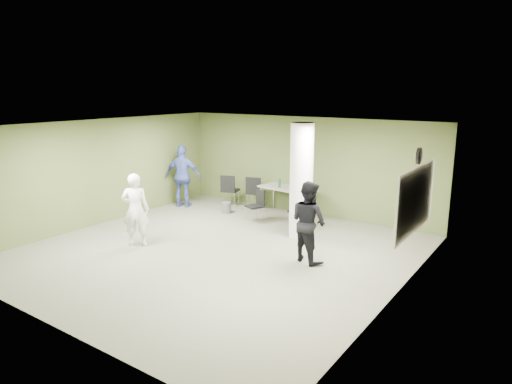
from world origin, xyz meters
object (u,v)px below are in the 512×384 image
Objects in this scene: man_black at (309,222)px; woman_white at (135,210)px; man_blue at (183,176)px; chair_back_left at (229,188)px; folding_table at (287,189)px.

woman_white is at bearing 39.31° from man_black.
chair_back_left is at bearing -164.38° from man_blue.
woman_white is at bearing 93.63° from man_blue.
woman_white is 4.00m from man_black.
chair_back_left is 1.46m from man_blue.
man_blue is at bearing -100.76° from woman_white.
woman_white is (0.46, -4.09, 0.28)m from chair_back_left.
woman_white is (-1.51, -4.26, 0.11)m from folding_table.
folding_table is at bearing 176.28° from man_blue.
man_black is (3.76, 1.38, 0.01)m from woman_white.
man_black is at bearing -44.20° from folding_table.
folding_table is 0.92× the size of man_blue.
woman_white is at bearing -101.66° from folding_table.
chair_back_left is 0.57× the size of woman_white.
folding_table is 3.26m from man_blue.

